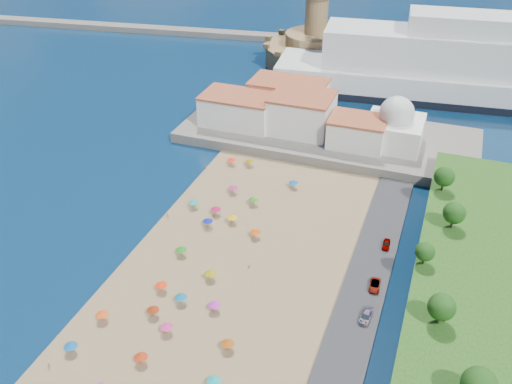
% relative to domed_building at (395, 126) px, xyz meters
% --- Properties ---
extents(ground, '(700.00, 700.00, 0.00)m').
position_rel_domed_building_xyz_m(ground, '(-30.00, -71.00, -8.97)').
color(ground, '#071938').
rests_on(ground, ground).
extents(terrace, '(90.00, 36.00, 3.00)m').
position_rel_domed_building_xyz_m(terrace, '(-20.00, 2.00, -7.47)').
color(terrace, '#59544C').
rests_on(terrace, ground).
extents(jetty, '(18.00, 70.00, 2.40)m').
position_rel_domed_building_xyz_m(jetty, '(-42.00, 37.00, -7.77)').
color(jetty, '#59544C').
rests_on(jetty, ground).
extents(breakwater, '(199.03, 34.77, 2.60)m').
position_rel_domed_building_xyz_m(breakwater, '(-140.00, 82.00, -7.67)').
color(breakwater, '#59544C').
rests_on(breakwater, ground).
extents(waterfront_buildings, '(57.00, 29.00, 11.00)m').
position_rel_domed_building_xyz_m(waterfront_buildings, '(-33.05, 2.64, -1.10)').
color(waterfront_buildings, silver).
rests_on(waterfront_buildings, terrace).
extents(domed_building, '(16.00, 16.00, 15.00)m').
position_rel_domed_building_xyz_m(domed_building, '(0.00, 0.00, 0.00)').
color(domed_building, silver).
rests_on(domed_building, terrace).
extents(fortress, '(40.00, 40.00, 32.40)m').
position_rel_domed_building_xyz_m(fortress, '(-42.00, 67.00, -2.29)').
color(fortress, '#9A7F4D').
rests_on(fortress, ground).
extents(beach_parasols, '(31.55, 116.89, 2.20)m').
position_rel_domed_building_xyz_m(beach_parasols, '(-31.08, -86.09, -6.83)').
color(beach_parasols, gray).
rests_on(beach_parasols, beach).
extents(beachgoers, '(32.35, 95.26, 1.86)m').
position_rel_domed_building_xyz_m(beachgoers, '(-38.43, -85.10, -7.85)').
color(beachgoers, tan).
rests_on(beachgoers, beach).
extents(parked_cars, '(2.49, 64.51, 1.43)m').
position_rel_domed_building_xyz_m(parked_cars, '(6.00, -73.92, -7.59)').
color(parked_cars, gray).
rests_on(parked_cars, promenade).
extents(hillside_trees, '(17.17, 111.51, 7.13)m').
position_rel_domed_building_xyz_m(hillside_trees, '(18.18, -81.99, 0.96)').
color(hillside_trees, '#382314').
rests_on(hillside_trees, hillside).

